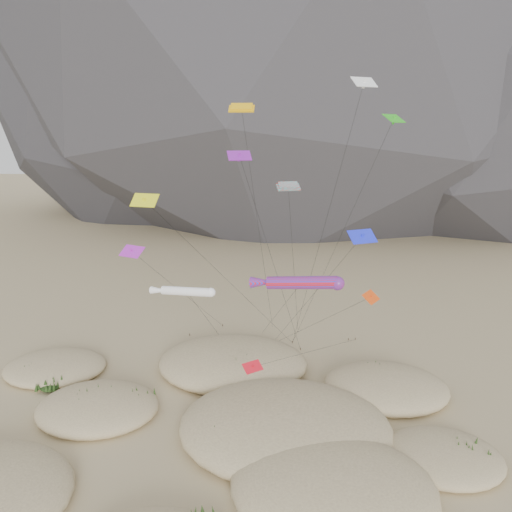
{
  "coord_description": "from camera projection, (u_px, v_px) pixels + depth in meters",
  "views": [
    {
      "loc": [
        5.63,
        -32.23,
        24.77
      ],
      "look_at": [
        1.34,
        12.0,
        13.59
      ],
      "focal_mm": 35.0,
      "sensor_mm": 36.0,
      "label": 1
    }
  ],
  "objects": [
    {
      "name": "delta_kites",
      "position": [
        282.0,
        212.0,
        43.81
      ],
      "size": [
        24.56,
        24.13,
        29.14
      ],
      "color": "#1C28EF",
      "rests_on": "ground"
    },
    {
      "name": "white_tube_kite",
      "position": [
        184.0,
        291.0,
        45.79
      ],
      "size": [
        6.57,
        15.14,
        11.11
      ],
      "color": "white",
      "rests_on": "ground"
    },
    {
      "name": "kite_stakes",
      "position": [
        277.0,
        339.0,
        60.58
      ],
      "size": [
        20.49,
        6.45,
        0.3
      ],
      "color": "#3F2D1E",
      "rests_on": "ground"
    },
    {
      "name": "dune_grass",
      "position": [
        220.0,
        428.0,
        41.37
      ],
      "size": [
        43.57,
        27.02,
        1.46
      ],
      "color": "black",
      "rests_on": "ground"
    },
    {
      "name": "ground",
      "position": [
        223.0,
        468.0,
        37.69
      ],
      "size": [
        500.0,
        500.0,
        0.0
      ],
      "primitive_type": "plane",
      "color": "#CCB789",
      "rests_on": "ground"
    },
    {
      "name": "dunes",
      "position": [
        227.0,
        424.0,
        42.19
      ],
      "size": [
        46.89,
        36.45,
        3.63
      ],
      "color": "#CCB789",
      "rests_on": "ground"
    },
    {
      "name": "multi_parafoil",
      "position": [
        289.0,
        191.0,
        41.04
      ],
      "size": [
        2.07,
        18.73,
        20.76
      ],
      "color": "red",
      "rests_on": "ground"
    },
    {
      "name": "orange_parafoil",
      "position": [
        242.0,
        113.0,
        45.17
      ],
      "size": [
        3.26,
        14.71,
        27.22
      ],
      "color": "#E2A40B",
      "rests_on": "ground"
    },
    {
      "name": "rainbow_tube_kite",
      "position": [
        298.0,
        283.0,
        42.9
      ],
      "size": [
        8.42,
        18.81,
        13.0
      ],
      "color": "red",
      "rests_on": "ground"
    }
  ]
}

